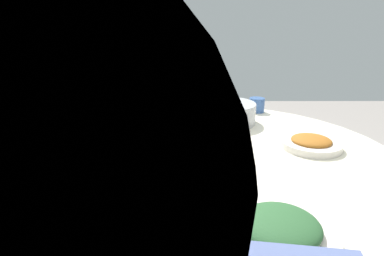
# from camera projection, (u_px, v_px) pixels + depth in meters

# --- Properties ---
(round_dining_table) EXTENTS (1.26, 1.26, 0.75)m
(round_dining_table) POSITION_uv_depth(u_px,v_px,m) (207.00, 185.00, 1.11)
(round_dining_table) COLOR #99999E
(round_dining_table) RESTS_ON ground
(rice_bowl) EXTENTS (0.28, 0.28, 0.10)m
(rice_bowl) POSITION_uv_depth(u_px,v_px,m) (223.00, 112.00, 1.36)
(rice_bowl) COLOR #B2B5BA
(rice_bowl) RESTS_ON round_dining_table
(soup_bowl) EXTENTS (0.27, 0.26, 0.07)m
(soup_bowl) POSITION_uv_depth(u_px,v_px,m) (124.00, 133.00, 1.12)
(soup_bowl) COLOR silver
(soup_bowl) RESTS_ON round_dining_table
(dish_stirfry) EXTENTS (0.20, 0.20, 0.04)m
(dish_stirfry) POSITION_uv_depth(u_px,v_px,m) (311.00, 143.00, 1.07)
(dish_stirfry) COLOR silver
(dish_stirfry) RESTS_ON round_dining_table
(dish_noodles) EXTENTS (0.21, 0.21, 0.04)m
(dish_noodles) POSITION_uv_depth(u_px,v_px,m) (171.00, 186.00, 0.79)
(dish_noodles) COLOR white
(dish_noodles) RESTS_ON round_dining_table
(dish_greens) EXTENTS (0.23, 0.23, 0.05)m
(dish_greens) POSITION_uv_depth(u_px,v_px,m) (280.00, 230.00, 0.61)
(dish_greens) COLOR silver
(dish_greens) RESTS_ON round_dining_table
(green_bottle) EXTENTS (0.07, 0.07, 0.25)m
(green_bottle) POSITION_uv_depth(u_px,v_px,m) (143.00, 94.00, 1.45)
(green_bottle) COLOR #277B4D
(green_bottle) RESTS_ON round_dining_table
(tea_cup_near) EXTENTS (0.06, 0.06, 0.06)m
(tea_cup_near) POSITION_uv_depth(u_px,v_px,m) (66.00, 206.00, 0.67)
(tea_cup_near) COLOR white
(tea_cup_near) RESTS_ON round_dining_table
(tea_cup_far) EXTENTS (0.08, 0.08, 0.07)m
(tea_cup_far) POSITION_uv_depth(u_px,v_px,m) (257.00, 105.00, 1.53)
(tea_cup_far) COLOR #385C9C
(tea_cup_far) RESTS_ON round_dining_table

